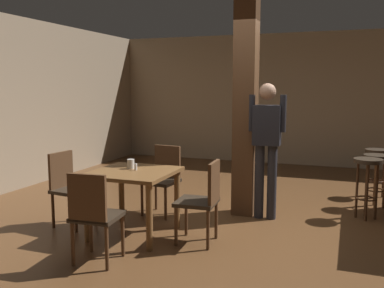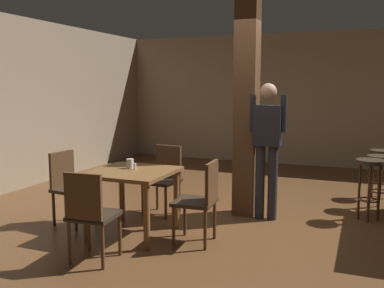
{
  "view_description": "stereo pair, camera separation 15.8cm",
  "coord_description": "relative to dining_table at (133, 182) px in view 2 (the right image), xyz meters",
  "views": [
    {
      "loc": [
        1.11,
        -4.88,
        1.69
      ],
      "look_at": [
        -0.69,
        -0.02,
        0.98
      ],
      "focal_mm": 40.0,
      "sensor_mm": 36.0,
      "label": 1
    },
    {
      "loc": [
        1.26,
        -4.82,
        1.69
      ],
      "look_at": [
        -0.69,
        -0.02,
        0.98
      ],
      "focal_mm": 40.0,
      "sensor_mm": 36.0,
      "label": 2
    }
  ],
  "objects": [
    {
      "name": "dining_table",
      "position": [
        0.0,
        0.0,
        0.0
      ],
      "size": [
        0.89,
        0.89,
        0.74
      ],
      "color": "brown",
      "rests_on": "ground_plane"
    },
    {
      "name": "ground_plane",
      "position": [
        1.14,
        0.69,
        -0.61
      ],
      "size": [
        10.8,
        10.8,
        0.0
      ],
      "primitive_type": "plane",
      "color": "brown"
    },
    {
      "name": "chair_east",
      "position": [
        0.83,
        0.02,
        -0.1
      ],
      "size": [
        0.44,
        0.44,
        0.89
      ],
      "color": "#2D2319",
      "rests_on": "ground_plane"
    },
    {
      "name": "chair_north",
      "position": [
        -0.02,
        0.87,
        -0.1
      ],
      "size": [
        0.46,
        0.46,
        0.89
      ],
      "color": "#2D2319",
      "rests_on": "ground_plane"
    },
    {
      "name": "bar_stool_near",
      "position": [
        2.5,
        1.56,
        -0.03
      ],
      "size": [
        0.36,
        0.36,
        0.78
      ],
      "color": "#2D2319",
      "rests_on": "ground_plane"
    },
    {
      "name": "salt_shaker",
      "position": [
        0.01,
        0.04,
        0.17
      ],
      "size": [
        0.03,
        0.03,
        0.07
      ],
      "primitive_type": "cylinder",
      "color": "silver",
      "rests_on": "dining_table"
    },
    {
      "name": "pillar",
      "position": [
        0.98,
        1.24,
        0.79
      ],
      "size": [
        0.28,
        0.28,
        2.8
      ],
      "primitive_type": "cube",
      "color": "#4C301C",
      "rests_on": "ground_plane"
    },
    {
      "name": "wall_back",
      "position": [
        1.14,
        5.19,
        0.79
      ],
      "size": [
        8.0,
        0.1,
        2.8
      ],
      "primitive_type": "cube",
      "color": "gray",
      "rests_on": "ground_plane"
    },
    {
      "name": "chair_south",
      "position": [
        0.04,
        -0.87,
        -0.1
      ],
      "size": [
        0.46,
        0.46,
        0.89
      ],
      "color": "#2D2319",
      "rests_on": "ground_plane"
    },
    {
      "name": "bar_stool_far",
      "position": [
        2.66,
        2.79,
        -0.06
      ],
      "size": [
        0.34,
        0.34,
        0.73
      ],
      "color": "#2D2319",
      "rests_on": "ground_plane"
    },
    {
      "name": "standing_person",
      "position": [
        1.28,
        1.13,
        0.39
      ],
      "size": [
        0.47,
        0.22,
        1.72
      ],
      "color": "black",
      "rests_on": "ground_plane"
    },
    {
      "name": "napkin_cup",
      "position": [
        -0.08,
        0.1,
        0.19
      ],
      "size": [
        0.08,
        0.08,
        0.11
      ],
      "primitive_type": "cylinder",
      "color": "beige",
      "rests_on": "dining_table"
    },
    {
      "name": "chair_west",
      "position": [
        -0.88,
        0.0,
        -0.1
      ],
      "size": [
        0.46,
        0.46,
        0.89
      ],
      "color": "#2D2319",
      "rests_on": "ground_plane"
    },
    {
      "name": "bar_stool_mid",
      "position": [
        2.63,
        2.15,
        -0.05
      ],
      "size": [
        0.35,
        0.35,
        0.75
      ],
      "color": "#2D2319",
      "rests_on": "ground_plane"
    }
  ]
}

